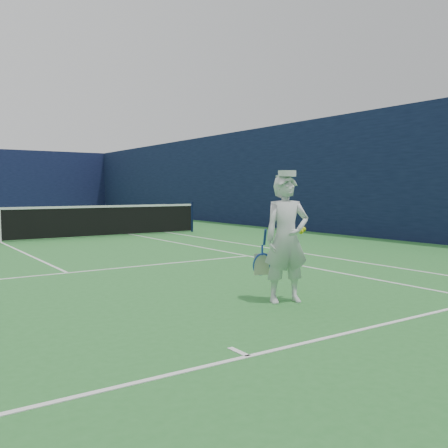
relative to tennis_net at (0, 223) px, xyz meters
name	(u,v)px	position (x,y,z in m)	size (l,w,h in m)	color
ground	(1,242)	(0.00, 0.00, -0.55)	(80.00, 80.00, 0.00)	#2C7531
court_markings	(1,242)	(0.00, 0.00, -0.55)	(11.03, 23.83, 0.01)	white
tennis_net	(0,223)	(0.00, 0.00, 0.00)	(12.88, 0.09, 1.07)	#141E4C
tennis_player	(286,238)	(1.76, -10.40, 0.31)	(0.72, 0.66, 1.78)	silver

